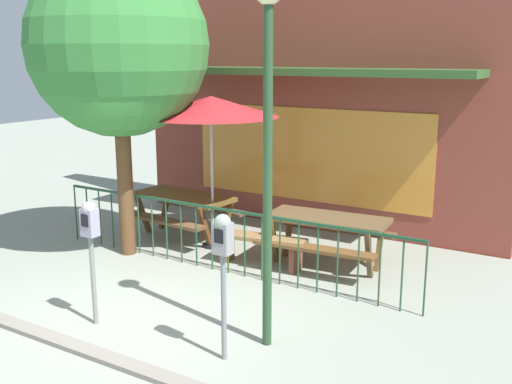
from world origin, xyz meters
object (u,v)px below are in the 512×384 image
(parking_meter_near, at_px, (223,249))
(street_tree, at_px, (118,46))
(patio_bench, at_px, (261,244))
(street_lamp, at_px, (268,114))
(parking_meter_far, at_px, (90,230))
(picnic_table_left, at_px, (184,204))
(picnic_table_right, at_px, (327,227))
(patio_umbrella, at_px, (211,107))

(parking_meter_near, bearing_deg, street_tree, 148.06)
(patio_bench, height_order, street_lamp, street_lamp)
(patio_bench, xyz_separation_m, parking_meter_far, (-0.66, -2.71, 0.80))
(picnic_table_left, relative_size, patio_bench, 1.34)
(picnic_table_right, relative_size, parking_meter_far, 1.27)
(patio_umbrella, height_order, patio_bench, patio_umbrella)
(parking_meter_near, relative_size, street_tree, 0.34)
(picnic_table_left, distance_m, patio_bench, 2.00)
(parking_meter_far, relative_size, street_lamp, 0.39)
(picnic_table_left, bearing_deg, patio_umbrella, -11.69)
(street_tree, xyz_separation_m, street_lamp, (3.47, -1.51, -0.72))
(picnic_table_right, height_order, street_tree, street_tree)
(parking_meter_near, xyz_separation_m, street_lamp, (0.21, 0.52, 1.31))
(picnic_table_left, xyz_separation_m, patio_umbrella, (0.72, -0.15, 1.70))
(picnic_table_left, distance_m, parking_meter_far, 3.54)
(parking_meter_near, height_order, street_tree, street_tree)
(picnic_table_left, height_order, street_lamp, street_lamp)
(patio_bench, bearing_deg, picnic_table_left, 163.28)
(picnic_table_left, bearing_deg, parking_meter_near, -46.53)
(parking_meter_near, bearing_deg, parking_meter_far, -176.92)
(patio_umbrella, height_order, street_tree, street_tree)
(patio_bench, distance_m, street_tree, 3.64)
(patio_umbrella, distance_m, parking_meter_far, 3.38)
(patio_umbrella, distance_m, parking_meter_near, 3.96)
(picnic_table_right, xyz_separation_m, street_tree, (-2.97, -1.11, 2.63))
(parking_meter_far, height_order, street_lamp, street_lamp)
(patio_bench, distance_m, parking_meter_near, 2.97)
(patio_bench, height_order, street_tree, street_tree)
(patio_umbrella, relative_size, parking_meter_far, 1.67)
(picnic_table_right, xyz_separation_m, parking_meter_near, (0.29, -3.14, 0.60))
(picnic_table_right, distance_m, patio_umbrella, 2.64)
(parking_meter_far, distance_m, street_tree, 3.33)
(patio_bench, bearing_deg, patio_umbrella, 160.32)
(picnic_table_left, height_order, patio_bench, picnic_table_left)
(parking_meter_far, xyz_separation_m, street_tree, (-1.48, 2.13, 2.09))
(picnic_table_right, bearing_deg, street_tree, -159.49)
(patio_umbrella, distance_m, street_tree, 1.67)
(picnic_table_left, bearing_deg, patio_bench, -16.72)
(picnic_table_left, distance_m, street_tree, 2.88)
(parking_meter_far, bearing_deg, picnic_table_left, 110.65)
(picnic_table_right, distance_m, street_tree, 4.12)
(patio_bench, xyz_separation_m, street_tree, (-2.14, -0.58, 2.89))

